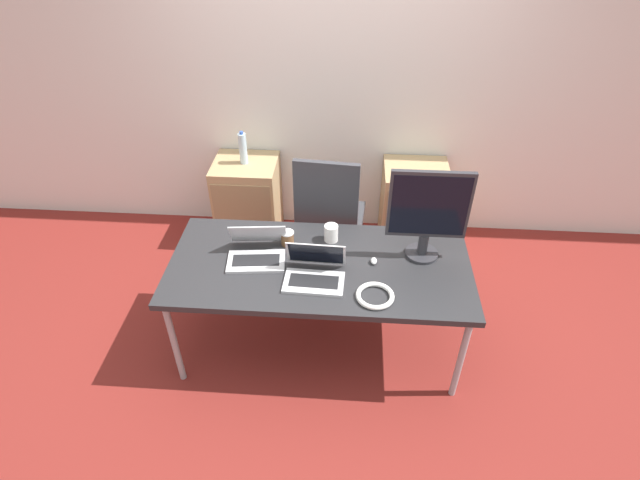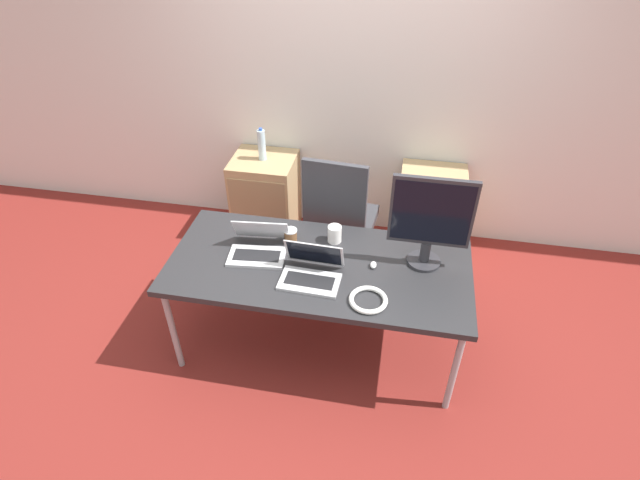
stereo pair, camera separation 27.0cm
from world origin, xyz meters
name	(u,v)px [view 1 (the left image)]	position (x,y,z in m)	size (l,w,h in m)	color
ground_plane	(320,341)	(0.00, 0.00, 0.00)	(14.00, 14.00, 0.00)	maroon
wall_back	(333,81)	(0.00, 1.45, 1.30)	(10.00, 0.05, 2.60)	silver
desk	(320,269)	(0.00, 0.00, 0.66)	(1.83, 0.84, 0.70)	#28282B
office_chair	(329,230)	(0.02, 0.72, 0.43)	(0.56, 0.58, 1.11)	#232326
cabinet_left	(248,200)	(-0.69, 1.19, 0.36)	(0.51, 0.46, 0.71)	tan
cabinet_right	(412,207)	(0.68, 1.19, 0.36)	(0.51, 0.46, 0.71)	tan
water_bottle	(243,148)	(-0.69, 1.19, 0.84)	(0.06, 0.06, 0.27)	silver
laptop_left	(257,252)	(-0.39, 0.04, 0.75)	(0.36, 0.33, 0.20)	silver
laptop_right	(315,272)	(-0.02, -0.13, 0.75)	(0.35, 0.29, 0.21)	silver
monitor	(428,213)	(0.62, 0.13, 1.02)	(0.47, 0.20, 0.59)	#2D2D33
mouse	(374,261)	(0.33, 0.03, 0.72)	(0.04, 0.06, 0.03)	silver
coffee_cup_white	(331,233)	(0.06, 0.24, 0.76)	(0.09, 0.09, 0.11)	white
coffee_cup_brown	(287,238)	(-0.22, 0.18, 0.75)	(0.08, 0.08, 0.09)	brown
cable_coil	(375,296)	(0.33, -0.27, 0.72)	(0.22, 0.22, 0.03)	white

